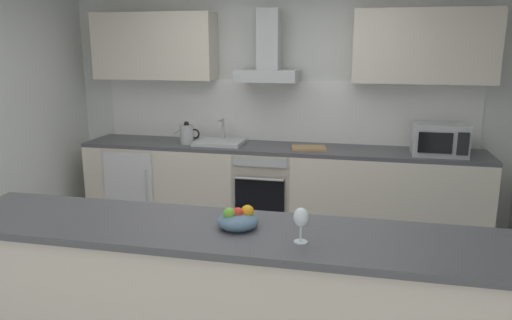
{
  "coord_description": "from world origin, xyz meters",
  "views": [
    {
      "loc": [
        0.86,
        -3.19,
        1.91
      ],
      "look_at": [
        0.05,
        0.39,
        1.05
      ],
      "focal_mm": 34.1,
      "sensor_mm": 36.0,
      "label": 1
    }
  ],
  "objects_px": {
    "microwave": "(439,139)",
    "chopping_board": "(309,148)",
    "kettle": "(187,134)",
    "refrigerator": "(140,182)",
    "oven": "(265,187)",
    "sink": "(220,142)",
    "wine_glass": "(301,219)",
    "fruit_bowl": "(238,220)",
    "range_hood": "(268,59)"
  },
  "relations": [
    {
      "from": "kettle",
      "to": "range_hood",
      "type": "distance_m",
      "value": 1.16
    },
    {
      "from": "fruit_bowl",
      "to": "chopping_board",
      "type": "relative_size",
      "value": 0.65
    },
    {
      "from": "microwave",
      "to": "fruit_bowl",
      "type": "xyz_separation_m",
      "value": [
        -1.33,
        -2.46,
        -0.03
      ]
    },
    {
      "from": "wine_glass",
      "to": "refrigerator",
      "type": "bearing_deg",
      "value": 129.31
    },
    {
      "from": "oven",
      "to": "range_hood",
      "type": "height_order",
      "value": "range_hood"
    },
    {
      "from": "range_hood",
      "to": "chopping_board",
      "type": "xyz_separation_m",
      "value": [
        0.45,
        -0.15,
        -0.88
      ]
    },
    {
      "from": "kettle",
      "to": "wine_glass",
      "type": "relative_size",
      "value": 1.62
    },
    {
      "from": "microwave",
      "to": "oven",
      "type": "bearing_deg",
      "value": 179.05
    },
    {
      "from": "oven",
      "to": "range_hood",
      "type": "bearing_deg",
      "value": 90.0
    },
    {
      "from": "sink",
      "to": "kettle",
      "type": "distance_m",
      "value": 0.36
    },
    {
      "from": "oven",
      "to": "microwave",
      "type": "bearing_deg",
      "value": -0.95
    },
    {
      "from": "wine_glass",
      "to": "fruit_bowl",
      "type": "relative_size",
      "value": 0.81
    },
    {
      "from": "refrigerator",
      "to": "chopping_board",
      "type": "relative_size",
      "value": 2.5
    },
    {
      "from": "wine_glass",
      "to": "sink",
      "type": "bearing_deg",
      "value": 114.64
    },
    {
      "from": "wine_glass",
      "to": "microwave",
      "type": "bearing_deg",
      "value": 69.23
    },
    {
      "from": "microwave",
      "to": "sink",
      "type": "bearing_deg",
      "value": 178.98
    },
    {
      "from": "oven",
      "to": "refrigerator",
      "type": "distance_m",
      "value": 1.43
    },
    {
      "from": "refrigerator",
      "to": "chopping_board",
      "type": "height_order",
      "value": "chopping_board"
    },
    {
      "from": "sink",
      "to": "chopping_board",
      "type": "height_order",
      "value": "sink"
    },
    {
      "from": "oven",
      "to": "chopping_board",
      "type": "bearing_deg",
      "value": -3.01
    },
    {
      "from": "kettle",
      "to": "chopping_board",
      "type": "xyz_separation_m",
      "value": [
        1.3,
        0.01,
        -0.09
      ]
    },
    {
      "from": "sink",
      "to": "fruit_bowl",
      "type": "distance_m",
      "value": 2.64
    },
    {
      "from": "range_hood",
      "to": "chopping_board",
      "type": "distance_m",
      "value": 1.0
    },
    {
      "from": "refrigerator",
      "to": "wine_glass",
      "type": "xyz_separation_m",
      "value": [
        2.14,
        -2.61,
        0.67
      ]
    },
    {
      "from": "kettle",
      "to": "refrigerator",
      "type": "bearing_deg",
      "value": 176.98
    },
    {
      "from": "wine_glass",
      "to": "chopping_board",
      "type": "distance_m",
      "value": 2.61
    },
    {
      "from": "wine_glass",
      "to": "chopping_board",
      "type": "height_order",
      "value": "wine_glass"
    },
    {
      "from": "refrigerator",
      "to": "wine_glass",
      "type": "bearing_deg",
      "value": -50.69
    },
    {
      "from": "refrigerator",
      "to": "microwave",
      "type": "xyz_separation_m",
      "value": [
        3.12,
        -0.03,
        0.62
      ]
    },
    {
      "from": "microwave",
      "to": "range_hood",
      "type": "xyz_separation_m",
      "value": [
        -1.69,
        0.16,
        0.74
      ]
    },
    {
      "from": "microwave",
      "to": "chopping_board",
      "type": "bearing_deg",
      "value": 179.81
    },
    {
      "from": "refrigerator",
      "to": "kettle",
      "type": "height_order",
      "value": "kettle"
    },
    {
      "from": "oven",
      "to": "sink",
      "type": "height_order",
      "value": "sink"
    },
    {
      "from": "range_hood",
      "to": "oven",
      "type": "bearing_deg",
      "value": -90.0
    },
    {
      "from": "oven",
      "to": "wine_glass",
      "type": "bearing_deg",
      "value": -74.86
    },
    {
      "from": "kettle",
      "to": "range_hood",
      "type": "xyz_separation_m",
      "value": [
        0.85,
        0.16,
        0.78
      ]
    },
    {
      "from": "kettle",
      "to": "sink",
      "type": "bearing_deg",
      "value": 7.3
    },
    {
      "from": "refrigerator",
      "to": "range_hood",
      "type": "height_order",
      "value": "range_hood"
    },
    {
      "from": "refrigerator",
      "to": "sink",
      "type": "relative_size",
      "value": 1.7
    },
    {
      "from": "sink",
      "to": "refrigerator",
      "type": "bearing_deg",
      "value": -179.16
    },
    {
      "from": "refrigerator",
      "to": "fruit_bowl",
      "type": "height_order",
      "value": "fruit_bowl"
    },
    {
      "from": "kettle",
      "to": "fruit_bowl",
      "type": "xyz_separation_m",
      "value": [
        1.2,
        -2.46,
        0.01
      ]
    },
    {
      "from": "range_hood",
      "to": "wine_glass",
      "type": "xyz_separation_m",
      "value": [
        0.71,
        -2.75,
        -0.69
      ]
    },
    {
      "from": "range_hood",
      "to": "fruit_bowl",
      "type": "relative_size",
      "value": 3.27
    },
    {
      "from": "microwave",
      "to": "range_hood",
      "type": "distance_m",
      "value": 1.85
    },
    {
      "from": "fruit_bowl",
      "to": "kettle",
      "type": "bearing_deg",
      "value": 116.13
    },
    {
      "from": "range_hood",
      "to": "refrigerator",
      "type": "bearing_deg",
      "value": -174.72
    },
    {
      "from": "kettle",
      "to": "wine_glass",
      "type": "xyz_separation_m",
      "value": [
        1.55,
        -2.58,
        0.09
      ]
    },
    {
      "from": "oven",
      "to": "kettle",
      "type": "distance_m",
      "value": 1.01
    },
    {
      "from": "wine_glass",
      "to": "fruit_bowl",
      "type": "distance_m",
      "value": 0.38
    }
  ]
}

